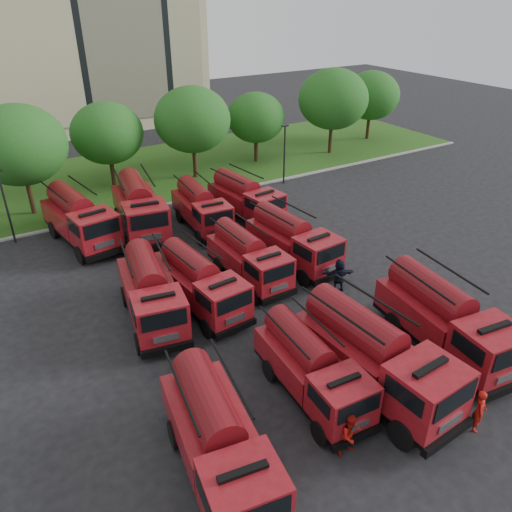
{
  "coord_description": "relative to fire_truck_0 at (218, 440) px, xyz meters",
  "views": [
    {
      "loc": [
        -11.82,
        -17.03,
        15.35
      ],
      "look_at": [
        1.18,
        4.19,
        1.8
      ],
      "focal_mm": 35.0,
      "sensor_mm": 36.0,
      "label": 1
    }
  ],
  "objects": [
    {
      "name": "fire_truck_3",
      "position": [
        12.19,
        0.61,
        0.11
      ],
      "size": [
        3.54,
        7.84,
        3.45
      ],
      "rotation": [
        0.0,
        0.0,
        -0.13
      ],
      "color": "black",
      "rests_on": "ground"
    },
    {
      "name": "firefighter_5",
      "position": [
        11.43,
        7.23,
        -1.63
      ],
      "size": [
        1.99,
        1.45,
        1.97
      ],
      "primitive_type": "imported",
      "rotation": [
        0.0,
        0.0,
        2.73
      ],
      "color": "black",
      "rests_on": "ground"
    },
    {
      "name": "fire_truck_11",
      "position": [
        12.02,
        18.65,
        -0.06
      ],
      "size": [
        3.12,
        7.08,
        3.12
      ],
      "rotation": [
        0.0,
        0.0,
        0.11
      ],
      "color": "black",
      "rests_on": "ground"
    },
    {
      "name": "firefighter_4",
      "position": [
        0.94,
        8.63,
        -1.63
      ],
      "size": [
        1.05,
        1.1,
        1.89
      ],
      "primitive_type": "imported",
      "rotation": [
        0.0,
        0.0,
        2.24
      ],
      "color": "black",
      "rests_on": "ground"
    },
    {
      "name": "fire_truck_2",
      "position": [
        7.48,
        0.33,
        0.16
      ],
      "size": [
        3.22,
        7.96,
        3.56
      ],
      "rotation": [
        0.0,
        0.0,
        0.06
      ],
      "color": "black",
      "rests_on": "ground"
    },
    {
      "name": "fire_truck_4",
      "position": [
        1.45,
        10.12,
        -0.01
      ],
      "size": [
        3.63,
        7.37,
        3.21
      ],
      "rotation": [
        0.0,
        0.0,
        -0.18
      ],
      "color": "black",
      "rests_on": "ground"
    },
    {
      "name": "firefighter_0",
      "position": [
        9.51,
        -3.46,
        -1.63
      ],
      "size": [
        0.85,
        0.8,
        1.89
      ],
      "primitive_type": "imported",
      "rotation": [
        0.0,
        0.0,
        0.6
      ],
      "color": "#A5130C",
      "rests_on": "ground"
    },
    {
      "name": "firefighter_3",
      "position": [
        12.3,
        0.37,
        -1.63
      ],
      "size": [
        1.36,
        1.08,
        1.86
      ],
      "primitive_type": "imported",
      "rotation": [
        0.0,
        0.0,
        3.58
      ],
      "color": "black",
      "rests_on": "ground"
    },
    {
      "name": "fire_truck_7",
      "position": [
        10.99,
        11.19,
        -0.03
      ],
      "size": [
        2.97,
        7.12,
        3.17
      ],
      "rotation": [
        0.0,
        0.0,
        0.08
      ],
      "color": "black",
      "rests_on": "ground"
    },
    {
      "name": "fire_truck_10",
      "position": [
        8.51,
        18.82,
        -0.1
      ],
      "size": [
        2.87,
        6.83,
        3.03
      ],
      "rotation": [
        0.0,
        0.0,
        -0.08
      ],
      "color": "black",
      "rests_on": "ground"
    },
    {
      "name": "fire_truck_1",
      "position": [
        5.07,
        1.42,
        -0.17
      ],
      "size": [
        2.68,
        6.5,
        2.9
      ],
      "rotation": [
        0.0,
        0.0,
        -0.07
      ],
      "color": "black",
      "rests_on": "ground"
    },
    {
      "name": "lamp_post_0",
      "position": [
        -3.33,
        23.33,
        1.27
      ],
      "size": [
        0.6,
        0.25,
        5.11
      ],
      "color": "black",
      "rests_on": "ground"
    },
    {
      "name": "fire_truck_0",
      "position": [
        0.0,
        0.0,
        0.0
      ],
      "size": [
        3.49,
        7.39,
        3.23
      ],
      "rotation": [
        0.0,
        0.0,
        -0.15
      ],
      "color": "black",
      "rests_on": "ground"
    },
    {
      "name": "tree_4",
      "position": [
        12.67,
        28.63,
        3.59
      ],
      "size": [
        6.55,
        6.55,
        8.01
      ],
      "color": "#382314",
      "rests_on": "ground"
    },
    {
      "name": "tree_5",
      "position": [
        19.67,
        29.63,
        2.72
      ],
      "size": [
        5.46,
        5.46,
        6.68
      ],
      "color": "#382314",
      "rests_on": "ground"
    },
    {
      "name": "firefighter_1",
      "position": [
        4.5,
        -1.73,
        -1.63
      ],
      "size": [
        0.92,
        0.53,
        1.86
      ],
      "primitive_type": "imported",
      "rotation": [
        0.0,
        0.0,
        -0.03
      ],
      "color": "#A5130C",
      "rests_on": "ground"
    },
    {
      "name": "fire_truck_5",
      "position": [
        4.03,
        9.71,
        -0.1
      ],
      "size": [
        2.9,
        6.86,
        3.04
      ],
      "rotation": [
        0.0,
        0.0,
        0.09
      ],
      "color": "black",
      "rests_on": "ground"
    },
    {
      "name": "ground",
      "position": [
        6.67,
        6.13,
        -1.63
      ],
      "size": [
        140.0,
        140.0,
        0.0
      ],
      "primitive_type": "plane",
      "color": "black",
      "rests_on": "ground"
    },
    {
      "name": "apartment_building",
      "position": [
        8.67,
        54.07,
        10.87
      ],
      "size": [
        30.0,
        14.18,
        25.0
      ],
      "color": "tan",
      "rests_on": "ground"
    },
    {
      "name": "tree_6",
      "position": [
        27.67,
        28.13,
        3.86
      ],
      "size": [
        6.89,
        6.89,
        8.42
      ],
      "color": "#382314",
      "rests_on": "ground"
    },
    {
      "name": "tree_3",
      "position": [
        5.67,
        30.13,
        3.06
      ],
      "size": [
        5.88,
        5.88,
        7.19
      ],
      "color": "#382314",
      "rests_on": "ground"
    },
    {
      "name": "curb",
      "position": [
        6.67,
        24.03,
        -1.56
      ],
      "size": [
        70.0,
        0.3,
        0.14
      ],
      "primitive_type": "cube",
      "color": "gray",
      "rests_on": "ground"
    },
    {
      "name": "fire_truck_6",
      "position": [
        7.67,
        10.91,
        -0.14
      ],
      "size": [
        2.47,
        6.52,
        2.95
      ],
      "rotation": [
        0.0,
        0.0,
        0.01
      ],
      "color": "black",
      "rests_on": "ground"
    },
    {
      "name": "lawn",
      "position": [
        6.67,
        32.13,
        -1.57
      ],
      "size": [
        70.0,
        16.0,
        0.12
      ],
      "primitive_type": "cube",
      "color": "#264C14",
      "rests_on": "ground"
    },
    {
      "name": "lamp_post_1",
      "position": [
        18.67,
        23.33,
        1.27
      ],
      "size": [
        0.6,
        0.25,
        5.11
      ],
      "color": "black",
      "rests_on": "ground"
    },
    {
      "name": "fire_truck_8",
      "position": [
        0.63,
        20.95,
        0.11
      ],
      "size": [
        3.65,
        7.89,
        3.46
      ],
      "rotation": [
        0.0,
        0.0,
        0.14
      ],
      "color": "black",
      "rests_on": "ground"
    },
    {
      "name": "fire_truck_9",
      "position": [
        4.58,
        20.42,
        0.19
      ],
      "size": [
        3.99,
        8.27,
        3.61
      ],
      "rotation": [
        0.0,
        0.0,
        -0.17
      ],
      "color": "black",
      "rests_on": "ground"
    },
    {
      "name": "tree_2",
      "position": [
        -1.33,
        27.63,
        3.73
      ],
      "size": [
        6.72,
        6.72,
        8.22
      ],
      "color": "#382314",
      "rests_on": "ground"
    },
    {
      "name": "tree_7",
      "position": [
        34.67,
        30.13,
        3.19
      ],
      "size": [
        6.05,
        6.05,
        7.39
      ],
      "color": "#382314",
      "rests_on": "ground"
    }
  ]
}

